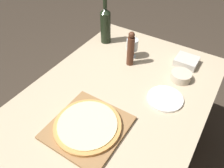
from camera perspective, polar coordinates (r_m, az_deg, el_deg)
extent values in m
plane|color=#382D23|center=(1.92, 0.70, -19.34)|extent=(12.00, 12.00, 0.00)
cube|color=tan|center=(1.29, 0.98, -3.63)|extent=(1.00, 1.45, 0.03)
cylinder|color=brown|center=(2.14, 0.21, 4.84)|extent=(0.06, 0.06, 0.74)
cylinder|color=brown|center=(1.95, 22.63, -4.10)|extent=(0.06, 0.06, 0.74)
cube|color=olive|center=(1.14, -6.30, -11.24)|extent=(0.36, 0.37, 0.02)
cylinder|color=#C68947|center=(1.12, -6.37, -10.70)|extent=(0.34, 0.34, 0.02)
cylinder|color=beige|center=(1.11, -6.41, -10.34)|extent=(0.30, 0.30, 0.01)
cylinder|color=black|center=(1.69, -1.70, 14.46)|extent=(0.08, 0.08, 0.24)
cone|color=black|center=(1.63, -1.80, 18.66)|extent=(0.08, 0.08, 0.03)
cylinder|color=black|center=(1.60, -1.85, 20.68)|extent=(0.03, 0.03, 0.09)
cylinder|color=#4C2819|center=(1.46, 4.86, 8.50)|extent=(0.05, 0.05, 0.21)
sphere|color=#4C2819|center=(1.39, 5.16, 12.67)|extent=(0.04, 0.04, 0.04)
cylinder|color=silver|center=(1.58, 5.08, 7.21)|extent=(0.07, 0.07, 0.00)
cylinder|color=silver|center=(1.57, 5.15, 8.13)|extent=(0.01, 0.01, 0.06)
cylinder|color=silver|center=(1.53, 5.30, 10.21)|extent=(0.08, 0.08, 0.08)
cylinder|color=beige|center=(1.44, 17.53, 1.96)|extent=(0.13, 0.13, 0.05)
cylinder|color=silver|center=(1.30, 13.69, -3.69)|extent=(0.21, 0.21, 0.01)
cube|color=#BCB7AD|center=(1.58, 18.86, 5.64)|extent=(0.15, 0.13, 0.05)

